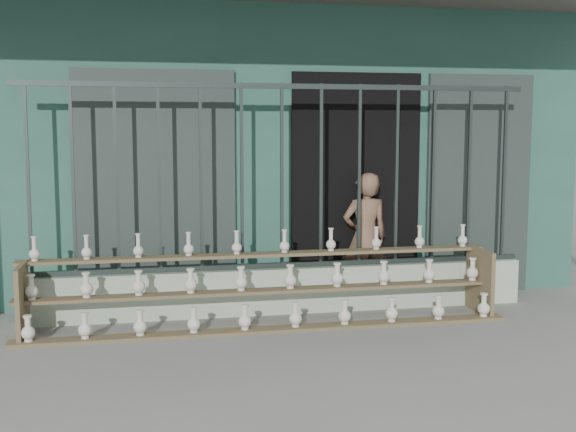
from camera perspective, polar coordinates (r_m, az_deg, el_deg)
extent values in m
plane|color=slate|center=(6.01, 1.94, -10.63)|extent=(60.00, 60.00, 0.00)
cube|color=#275245|center=(9.97, -3.81, 5.64)|extent=(7.00, 5.00, 3.20)
cube|color=black|center=(7.75, 5.32, 2.33)|extent=(1.40, 0.12, 2.40)
cube|color=#212C28|center=(7.38, -10.40, 2.02)|extent=(1.60, 0.08, 2.40)
cube|color=#212C28|center=(8.23, 14.78, 2.39)|extent=(1.20, 0.08, 2.40)
cube|color=#A9BCA1|center=(7.18, -0.48, -5.87)|extent=(5.00, 0.20, 0.45)
cube|color=#283330|center=(6.97, -19.85, 2.69)|extent=(0.03, 0.03, 1.80)
cube|color=#283330|center=(6.92, -16.64, 2.78)|extent=(0.03, 0.03, 1.80)
cube|color=#283330|center=(6.90, -13.39, 2.87)|extent=(0.03, 0.03, 1.80)
cube|color=#283330|center=(6.89, -10.13, 2.95)|extent=(0.03, 0.03, 1.80)
cube|color=#283330|center=(6.91, -6.88, 3.02)|extent=(0.03, 0.03, 1.80)
cube|color=#283330|center=(6.96, -3.66, 3.07)|extent=(0.03, 0.03, 1.80)
cube|color=#283330|center=(7.02, -0.49, 3.12)|extent=(0.03, 0.03, 1.80)
cube|color=#283330|center=(7.11, 2.62, 3.16)|extent=(0.03, 0.03, 1.80)
cube|color=#283330|center=(7.21, 5.64, 3.19)|extent=(0.03, 0.03, 1.80)
cube|color=#283330|center=(7.34, 8.57, 3.20)|extent=(0.03, 0.03, 1.80)
cube|color=#283330|center=(7.48, 11.39, 3.21)|extent=(0.03, 0.03, 1.80)
cube|color=#283330|center=(7.64, 14.10, 3.22)|extent=(0.03, 0.03, 1.80)
cube|color=#283330|center=(7.82, 16.70, 3.21)|extent=(0.03, 0.03, 1.80)
cube|color=#283330|center=(7.02, -0.50, 10.23)|extent=(5.00, 0.04, 0.05)
cube|color=#283330|center=(7.13, -0.48, -3.91)|extent=(5.00, 0.04, 0.05)
cube|color=brown|center=(6.57, -1.39, -8.96)|extent=(4.50, 0.18, 0.03)
cube|color=brown|center=(6.74, -1.78, -5.94)|extent=(4.50, 0.18, 0.03)
cube|color=brown|center=(6.92, -2.14, -3.07)|extent=(4.50, 0.18, 0.03)
cube|color=brown|center=(6.73, -20.26, -6.34)|extent=(0.04, 0.55, 0.64)
cube|color=brown|center=(7.40, 14.92, -4.97)|extent=(0.04, 0.55, 0.64)
imported|color=brown|center=(7.64, 6.13, -1.67)|extent=(0.52, 0.36, 1.36)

